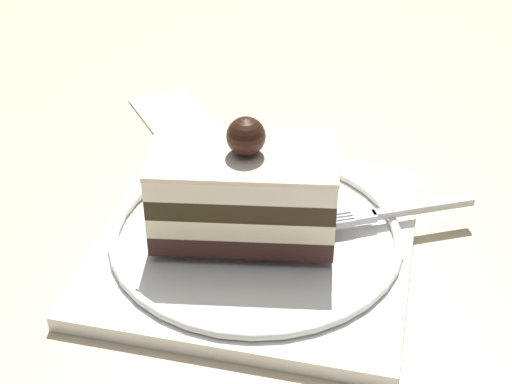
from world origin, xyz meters
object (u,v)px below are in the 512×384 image
Objects in this scene: cake_slice at (243,192)px; folded_napkin at (177,117)px; dessert_plate at (256,240)px; fork at (388,213)px.

folded_napkin is at bearing -60.15° from cake_slice.
fork reaches higher than dessert_plate.
cake_slice is at bearing 20.98° from fork.
fork is (-0.09, -0.03, -0.03)m from cake_slice.
dessert_plate is 0.04m from cake_slice.
cake_slice is 1.15× the size of fork.
cake_slice is 1.27× the size of folded_napkin.
dessert_plate is 1.92× the size of fork.
dessert_plate is at bearing 122.34° from folded_napkin.
cake_slice is 0.10m from fork.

